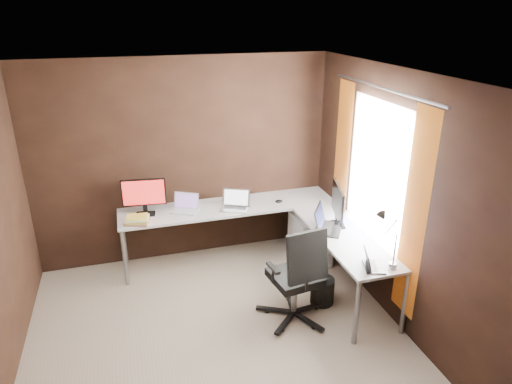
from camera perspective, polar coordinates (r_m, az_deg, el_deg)
The scene contains 15 objects.
room at distance 4.10m, azimuth -0.77°, elevation -2.71°, with size 3.60×3.60×2.50m.
desk at distance 5.33m, azimuth 1.61°, elevation -3.70°, with size 2.65×2.25×0.73m.
drawer_pedestal at distance 5.78m, azimuth 6.79°, elevation -5.87°, with size 0.42×0.50×0.60m, color silver.
monitor_left at distance 5.45m, azimuth -13.83°, elevation -0.34°, with size 0.50×0.17×0.44m.
monitor_right at distance 5.09m, azimuth 10.19°, elevation -1.42°, with size 0.20×0.55×0.47m.
laptop_white at distance 5.53m, azimuth -8.84°, elevation -1.86°, with size 0.37×0.33×0.21m.
laptop_silver at distance 5.53m, azimuth -2.61°, elevation -1.56°, with size 0.40×0.36×0.22m.
laptop_black_big at distance 5.07m, azimuth 8.66°, elevation -4.04°, with size 0.44×0.48×0.26m.
laptop_black_small at distance 4.45m, azimuth 14.26°, elevation -8.68°, with size 0.25×0.30×0.17m.
book_stack at distance 5.32m, azimuth -14.62°, elevation -3.39°, with size 0.32×0.28×0.08m.
mouse_left at distance 5.34m, azimuth -14.52°, elevation -3.58°, with size 0.08×0.05×0.03m, color black.
mouse_corner at distance 5.70m, azimuth 2.86°, elevation -1.16°, with size 0.09×0.06×0.04m, color black.
desk_lamp at distance 4.35m, azimuth 16.02°, elevation -4.90°, with size 0.19×0.22×0.56m.
office_chair at distance 4.76m, azimuth 5.06°, elevation -12.36°, with size 0.60×0.61×1.07m.
wastebasket at distance 5.10m, azimuth 8.28°, elevation -12.11°, with size 0.25×0.25×0.29m, color black.
Camera 1 is at (-0.66, -3.52, 3.00)m, focal length 32.00 mm.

